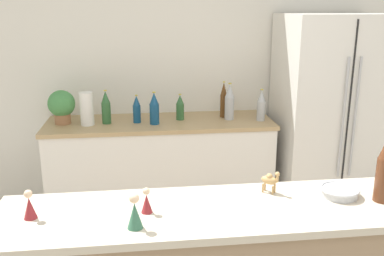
{
  "coord_description": "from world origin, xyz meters",
  "views": [
    {
      "loc": [
        -0.45,
        -1.22,
        1.87
      ],
      "look_at": [
        -0.12,
        1.45,
        1.1
      ],
      "focal_mm": 40.0,
      "sensor_mm": 36.0,
      "label": 1
    }
  ],
  "objects_px": {
    "wise_man_figurine_crimson": "(135,213)",
    "wise_man_figurine_blue": "(147,202)",
    "paper_towel_roll": "(87,109)",
    "back_bottle_2": "(106,108)",
    "camel_figurine": "(270,180)",
    "back_bottle_0": "(261,106)",
    "back_bottle_3": "(224,100)",
    "back_bottle_6": "(180,107)",
    "potted_plant": "(62,105)",
    "fruit_bowl": "(339,191)",
    "back_bottle_4": "(154,109)",
    "back_bottle_1": "(137,109)",
    "wise_man_figurine_purple": "(30,206)",
    "refrigerator": "(328,118)",
    "back_bottle_5": "(229,102)"
  },
  "relations": [
    {
      "from": "paper_towel_roll",
      "to": "wise_man_figurine_crimson",
      "type": "relative_size",
      "value": 1.81
    },
    {
      "from": "back_bottle_5",
      "to": "back_bottle_6",
      "type": "height_order",
      "value": "back_bottle_5"
    },
    {
      "from": "refrigerator",
      "to": "back_bottle_5",
      "type": "bearing_deg",
      "value": 175.97
    },
    {
      "from": "wise_man_figurine_purple",
      "to": "paper_towel_roll",
      "type": "bearing_deg",
      "value": 88.73
    },
    {
      "from": "back_bottle_1",
      "to": "back_bottle_5",
      "type": "distance_m",
      "value": 0.81
    },
    {
      "from": "wise_man_figurine_purple",
      "to": "back_bottle_3",
      "type": "bearing_deg",
      "value": 57.67
    },
    {
      "from": "back_bottle_6",
      "to": "back_bottle_4",
      "type": "bearing_deg",
      "value": -152.14
    },
    {
      "from": "camel_figurine",
      "to": "wise_man_figurine_purple",
      "type": "relative_size",
      "value": 0.88
    },
    {
      "from": "back_bottle_1",
      "to": "back_bottle_5",
      "type": "bearing_deg",
      "value": 0.69
    },
    {
      "from": "refrigerator",
      "to": "back_bottle_4",
      "type": "bearing_deg",
      "value": -179.42
    },
    {
      "from": "camel_figurine",
      "to": "back_bottle_1",
      "type": "bearing_deg",
      "value": 110.83
    },
    {
      "from": "fruit_bowl",
      "to": "back_bottle_2",
      "type": "bearing_deg",
      "value": 124.51
    },
    {
      "from": "back_bottle_2",
      "to": "fruit_bowl",
      "type": "distance_m",
      "value": 2.18
    },
    {
      "from": "wise_man_figurine_crimson",
      "to": "back_bottle_2",
      "type": "bearing_deg",
      "value": 97.27
    },
    {
      "from": "back_bottle_3",
      "to": "paper_towel_roll",
      "type": "bearing_deg",
      "value": -173.82
    },
    {
      "from": "wise_man_figurine_crimson",
      "to": "wise_man_figurine_blue",
      "type": "bearing_deg",
      "value": 69.03
    },
    {
      "from": "back_bottle_1",
      "to": "back_bottle_2",
      "type": "height_order",
      "value": "back_bottle_2"
    },
    {
      "from": "back_bottle_1",
      "to": "camel_figurine",
      "type": "relative_size",
      "value": 2.07
    },
    {
      "from": "paper_towel_roll",
      "to": "refrigerator",
      "type": "bearing_deg",
      "value": -0.7
    },
    {
      "from": "potted_plant",
      "to": "wise_man_figurine_purple",
      "type": "relative_size",
      "value": 2.17
    },
    {
      "from": "back_bottle_2",
      "to": "camel_figurine",
      "type": "height_order",
      "value": "back_bottle_2"
    },
    {
      "from": "refrigerator",
      "to": "wise_man_figurine_blue",
      "type": "distance_m",
      "value": 2.45
    },
    {
      "from": "camel_figurine",
      "to": "wise_man_figurine_crimson",
      "type": "bearing_deg",
      "value": -157.63
    },
    {
      "from": "back_bottle_2",
      "to": "wise_man_figurine_crimson",
      "type": "xyz_separation_m",
      "value": [
        0.25,
        -1.99,
        0.01
      ]
    },
    {
      "from": "wise_man_figurine_crimson",
      "to": "back_bottle_6",
      "type": "bearing_deg",
      "value": 79.35
    },
    {
      "from": "back_bottle_0",
      "to": "fruit_bowl",
      "type": "bearing_deg",
      "value": -93.34
    },
    {
      "from": "back_bottle_0",
      "to": "back_bottle_4",
      "type": "xyz_separation_m",
      "value": [
        -0.93,
        -0.0,
        -0.0
      ]
    },
    {
      "from": "back_bottle_6",
      "to": "potted_plant",
      "type": "bearing_deg",
      "value": -179.43
    },
    {
      "from": "back_bottle_0",
      "to": "camel_figurine",
      "type": "height_order",
      "value": "back_bottle_0"
    },
    {
      "from": "back_bottle_4",
      "to": "wise_man_figurine_purple",
      "type": "bearing_deg",
      "value": -108.78
    },
    {
      "from": "back_bottle_0",
      "to": "back_bottle_1",
      "type": "distance_m",
      "value": 1.08
    },
    {
      "from": "back_bottle_5",
      "to": "back_bottle_2",
      "type": "bearing_deg",
      "value": -179.72
    },
    {
      "from": "back_bottle_3",
      "to": "wise_man_figurine_crimson",
      "type": "xyz_separation_m",
      "value": [
        -0.78,
        -2.09,
        -0.01
      ]
    },
    {
      "from": "back_bottle_5",
      "to": "camel_figurine",
      "type": "bearing_deg",
      "value": -95.28
    },
    {
      "from": "potted_plant",
      "to": "wise_man_figurine_crimson",
      "type": "bearing_deg",
      "value": -72.84
    },
    {
      "from": "paper_towel_roll",
      "to": "wise_man_figurine_purple",
      "type": "relative_size",
      "value": 2.11
    },
    {
      "from": "back_bottle_1",
      "to": "back_bottle_4",
      "type": "relative_size",
      "value": 0.87
    },
    {
      "from": "back_bottle_4",
      "to": "back_bottle_5",
      "type": "xyz_separation_m",
      "value": [
        0.66,
        0.08,
        0.02
      ]
    },
    {
      "from": "back_bottle_5",
      "to": "wise_man_figurine_crimson",
      "type": "distance_m",
      "value": 2.15
    },
    {
      "from": "back_bottle_3",
      "to": "back_bottle_2",
      "type": "bearing_deg",
      "value": -174.63
    },
    {
      "from": "back_bottle_4",
      "to": "wise_man_figurine_blue",
      "type": "height_order",
      "value": "back_bottle_4"
    },
    {
      "from": "camel_figurine",
      "to": "wise_man_figurine_purple",
      "type": "xyz_separation_m",
      "value": [
        -1.11,
        -0.13,
        -0.01
      ]
    },
    {
      "from": "potted_plant",
      "to": "wise_man_figurine_purple",
      "type": "height_order",
      "value": "potted_plant"
    },
    {
      "from": "back_bottle_6",
      "to": "wise_man_figurine_blue",
      "type": "distance_m",
      "value": 1.93
    },
    {
      "from": "back_bottle_4",
      "to": "back_bottle_6",
      "type": "distance_m",
      "value": 0.26
    },
    {
      "from": "potted_plant",
      "to": "back_bottle_0",
      "type": "relative_size",
      "value": 1.03
    },
    {
      "from": "paper_towel_roll",
      "to": "back_bottle_2",
      "type": "relative_size",
      "value": 0.96
    },
    {
      "from": "back_bottle_3",
      "to": "wise_man_figurine_crimson",
      "type": "bearing_deg",
      "value": -110.52
    },
    {
      "from": "refrigerator",
      "to": "back_bottle_2",
      "type": "height_order",
      "value": "refrigerator"
    },
    {
      "from": "paper_towel_roll",
      "to": "back_bottle_0",
      "type": "distance_m",
      "value": 1.49
    }
  ]
}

